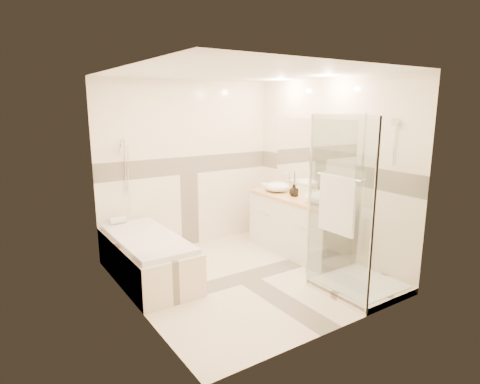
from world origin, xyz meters
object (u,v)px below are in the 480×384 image
vanity (297,225)px  amenity_bottle_a (295,191)px  vessel_sink_near (277,187)px  shower_enclosure (351,249)px  bathtub (147,255)px  amenity_bottle_b (294,190)px  vessel_sink_far (322,197)px

vanity → amenity_bottle_a: amenity_bottle_a is taller
vessel_sink_near → shower_enclosure: bearing=-99.1°
bathtub → amenity_bottle_a: bearing=-8.3°
amenity_bottle_a → amenity_bottle_b: bearing=90.0°
vessel_sink_far → amenity_bottle_b: (0.00, 0.56, -0.00)m
vessel_sink_far → amenity_bottle_a: bearing=90.0°
bathtub → shower_enclosure: bearing=-41.1°
shower_enclosure → vessel_sink_far: shower_enclosure is taller
bathtub → vessel_sink_near: size_ratio=4.47×
vanity → amenity_bottle_a: (-0.02, 0.04, 0.51)m
vanity → amenity_bottle_b: (-0.02, 0.06, 0.51)m
vessel_sink_near → amenity_bottle_b: size_ratio=2.18×
shower_enclosure → bathtub: bearing=138.9°
vessel_sink_far → vanity: bearing=87.7°
vanity → vessel_sink_far: size_ratio=3.63×
vanity → vessel_sink_near: 0.66m
amenity_bottle_b → amenity_bottle_a: bearing=-90.0°
shower_enclosure → amenity_bottle_a: shower_enclosure is taller
vanity → vessel_sink_near: vessel_sink_near is taller
vessel_sink_near → vanity: bearing=-87.4°
shower_enclosure → amenity_bottle_b: (0.27, 1.33, 0.43)m
amenity_bottle_a → amenity_bottle_b: (0.00, 0.02, 0.00)m
bathtub → amenity_bottle_b: bearing=-7.8°
vanity → amenity_bottle_b: amenity_bottle_b is taller
vessel_sink_far → amenity_bottle_b: bearing=90.0°
vessel_sink_far → amenity_bottle_b: size_ratio=2.55×
shower_enclosure → vanity: bearing=77.0°
vessel_sink_far → shower_enclosure: bearing=-109.4°
bathtub → amenity_bottle_b: size_ratio=9.73×
vessel_sink_near → amenity_bottle_b: 0.37m
bathtub → amenity_bottle_b: amenity_bottle_b is taller
vanity → amenity_bottle_a: bearing=117.8°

